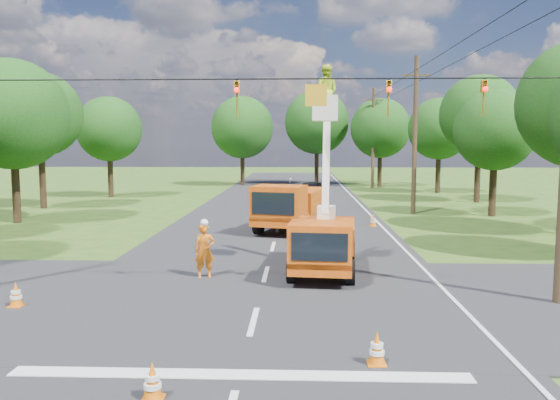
{
  "coord_description": "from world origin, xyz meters",
  "views": [
    {
      "loc": [
        1.16,
        -13.35,
        4.53
      ],
      "look_at": [
        0.49,
        5.11,
        2.6
      ],
      "focal_mm": 35.0,
      "sensor_mm": 36.0,
      "label": 1
    }
  ],
  "objects_px": {
    "ground_worker": "(205,251)",
    "tree_right_e": "(439,129)",
    "traffic_cone_7": "(373,220)",
    "distant_car": "(310,191)",
    "tree_left_f": "(109,129)",
    "tree_far_c": "(380,128)",
    "tree_right_d": "(480,115)",
    "second_truck": "(291,205)",
    "traffic_cone_3": "(335,236)",
    "tree_left_e": "(40,115)",
    "traffic_cone_0": "(153,382)",
    "pole_right_far": "(373,137)",
    "tree_left_d": "(12,115)",
    "tree_right_c": "(495,130)",
    "tree_far_a": "(242,127)",
    "traffic_cone_4": "(16,295)",
    "tree_far_b": "(317,122)",
    "traffic_cone_2": "(302,250)",
    "traffic_cone_1": "(377,349)",
    "pole_right_mid": "(415,134)",
    "bucket_truck": "(324,228)"
  },
  "relations": [
    {
      "from": "ground_worker",
      "to": "tree_right_e",
      "type": "distance_m",
      "value": 36.43
    },
    {
      "from": "traffic_cone_7",
      "to": "distant_car",
      "type": "bearing_deg",
      "value": 103.15
    },
    {
      "from": "tree_left_f",
      "to": "tree_far_c",
      "type": "height_order",
      "value": "tree_far_c"
    },
    {
      "from": "tree_right_d",
      "to": "tree_right_e",
      "type": "bearing_deg",
      "value": 97.13
    },
    {
      "from": "second_truck",
      "to": "traffic_cone_7",
      "type": "bearing_deg",
      "value": 30.61
    },
    {
      "from": "ground_worker",
      "to": "traffic_cone_7",
      "type": "relative_size",
      "value": 2.62
    },
    {
      "from": "traffic_cone_3",
      "to": "tree_far_c",
      "type": "distance_m",
      "value": 34.25
    },
    {
      "from": "tree_left_e",
      "to": "distant_car",
      "type": "bearing_deg",
      "value": 17.4
    },
    {
      "from": "second_truck",
      "to": "traffic_cone_0",
      "type": "bearing_deg",
      "value": -80.95
    },
    {
      "from": "pole_right_far",
      "to": "tree_left_d",
      "type": "xyz_separation_m",
      "value": [
        -23.5,
        -25.0,
        1.02
      ]
    },
    {
      "from": "second_truck",
      "to": "pole_right_far",
      "type": "height_order",
      "value": "pole_right_far"
    },
    {
      "from": "tree_right_c",
      "to": "tree_far_a",
      "type": "height_order",
      "value": "tree_far_a"
    },
    {
      "from": "tree_right_c",
      "to": "tree_left_d",
      "type": "bearing_deg",
      "value": -171.93
    },
    {
      "from": "tree_right_e",
      "to": "tree_far_c",
      "type": "xyz_separation_m",
      "value": [
        -4.3,
        7.0,
        0.25
      ]
    },
    {
      "from": "tree_left_d",
      "to": "tree_right_d",
      "type": "relative_size",
      "value": 0.95
    },
    {
      "from": "traffic_cone_0",
      "to": "traffic_cone_4",
      "type": "height_order",
      "value": "same"
    },
    {
      "from": "pole_right_far",
      "to": "tree_far_a",
      "type": "relative_size",
      "value": 1.05
    },
    {
      "from": "ground_worker",
      "to": "distant_car",
      "type": "bearing_deg",
      "value": 65.52
    },
    {
      "from": "distant_car",
      "to": "tree_far_b",
      "type": "relative_size",
      "value": 0.43
    },
    {
      "from": "traffic_cone_4",
      "to": "tree_far_a",
      "type": "bearing_deg",
      "value": 87.82
    },
    {
      "from": "distant_car",
      "to": "tree_far_a",
      "type": "relative_size",
      "value": 0.47
    },
    {
      "from": "pole_right_far",
      "to": "traffic_cone_2",
      "type": "bearing_deg",
      "value": -101.97
    },
    {
      "from": "traffic_cone_3",
      "to": "traffic_cone_7",
      "type": "height_order",
      "value": "same"
    },
    {
      "from": "second_truck",
      "to": "tree_far_a",
      "type": "distance_m",
      "value": 30.99
    },
    {
      "from": "traffic_cone_4",
      "to": "traffic_cone_7",
      "type": "relative_size",
      "value": 1.0
    },
    {
      "from": "traffic_cone_1",
      "to": "tree_right_e",
      "type": "xyz_separation_m",
      "value": [
        11.06,
        39.56,
        5.45
      ]
    },
    {
      "from": "tree_left_f",
      "to": "tree_far_c",
      "type": "bearing_deg",
      "value": 26.28
    },
    {
      "from": "second_truck",
      "to": "traffic_cone_2",
      "type": "height_order",
      "value": "second_truck"
    },
    {
      "from": "traffic_cone_7",
      "to": "pole_right_mid",
      "type": "xyz_separation_m",
      "value": [
        3.35,
        5.85,
        4.75
      ]
    },
    {
      "from": "tree_right_d",
      "to": "tree_far_b",
      "type": "relative_size",
      "value": 0.94
    },
    {
      "from": "bucket_truck",
      "to": "traffic_cone_3",
      "type": "relative_size",
      "value": 10.18
    },
    {
      "from": "traffic_cone_0",
      "to": "tree_right_e",
      "type": "distance_m",
      "value": 44.3
    },
    {
      "from": "tree_right_d",
      "to": "tree_right_c",
      "type": "bearing_deg",
      "value": -101.31
    },
    {
      "from": "traffic_cone_3",
      "to": "tree_left_f",
      "type": "relative_size",
      "value": 0.08
    },
    {
      "from": "tree_left_d",
      "to": "second_truck",
      "type": "bearing_deg",
      "value": -7.47
    },
    {
      "from": "traffic_cone_2",
      "to": "ground_worker",
      "type": "bearing_deg",
      "value": -135.48
    },
    {
      "from": "tree_far_a",
      "to": "pole_right_mid",
      "type": "bearing_deg",
      "value": -59.59
    },
    {
      "from": "tree_far_c",
      "to": "tree_right_e",
      "type": "bearing_deg",
      "value": -58.44
    },
    {
      "from": "distant_car",
      "to": "traffic_cone_2",
      "type": "relative_size",
      "value": 6.22
    },
    {
      "from": "distant_car",
      "to": "tree_far_a",
      "type": "xyz_separation_m",
      "value": [
        -6.94,
        15.13,
        5.44
      ]
    },
    {
      "from": "traffic_cone_4",
      "to": "tree_right_d",
      "type": "xyz_separation_m",
      "value": [
        21.47,
        27.92,
        6.32
      ]
    },
    {
      "from": "traffic_cone_1",
      "to": "traffic_cone_2",
      "type": "distance_m",
      "value": 10.43
    },
    {
      "from": "traffic_cone_4",
      "to": "tree_left_e",
      "type": "relative_size",
      "value": 0.08
    },
    {
      "from": "traffic_cone_7",
      "to": "tree_left_e",
      "type": "bearing_deg",
      "value": 160.33
    },
    {
      "from": "traffic_cone_1",
      "to": "traffic_cone_3",
      "type": "bearing_deg",
      "value": 89.9
    },
    {
      "from": "tree_right_c",
      "to": "tree_far_a",
      "type": "bearing_deg",
      "value": 127.17
    },
    {
      "from": "second_truck",
      "to": "traffic_cone_1",
      "type": "bearing_deg",
      "value": -68.01
    },
    {
      "from": "traffic_cone_1",
      "to": "pole_right_far",
      "type": "distance_m",
      "value": 45.18
    },
    {
      "from": "pole_right_far",
      "to": "tree_left_f",
      "type": "distance_m",
      "value": 25.36
    },
    {
      "from": "traffic_cone_0",
      "to": "tree_right_d",
      "type": "xyz_separation_m",
      "value": [
        16.21,
        33.25,
        6.32
      ]
    }
  ]
}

